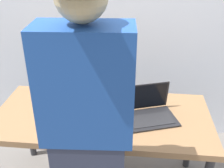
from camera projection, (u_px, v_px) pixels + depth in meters
desk at (102, 123)px, 2.00m from camera, size 1.55×0.72×0.70m
laptop at (149, 111)px, 1.93m from camera, size 0.42×0.37×0.22m
beer_bottle_dark at (86, 94)px, 2.01m from camera, size 0.07×0.07×0.28m
beer_bottle_amber at (60, 92)px, 2.04m from camera, size 0.08×0.08×0.29m
person_figure at (88, 141)px, 1.39m from camera, size 0.45×0.31×1.76m
back_wall at (114, 5)px, 2.46m from camera, size 6.00×0.10×2.60m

